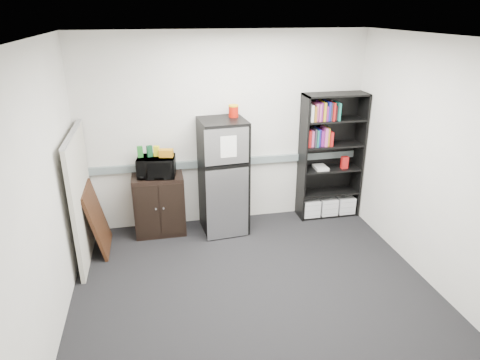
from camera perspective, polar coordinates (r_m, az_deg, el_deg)
The scene contains 18 objects.
floor at distance 5.03m, azimuth 1.74°, elevation -13.90°, with size 4.00×4.00×0.00m, color black.
wall_back at distance 6.01m, azimuth -2.00°, elevation 6.54°, with size 4.00×0.02×2.70m, color silver.
wall_right at distance 5.20m, azimuth 23.91°, elevation 2.17°, with size 0.02×3.50×2.70m, color silver.
wall_left at distance 4.39m, azimuth -24.36°, elevation -1.41°, with size 0.02×3.50×2.70m, color silver.
ceiling at distance 4.08m, azimuth 2.20°, elevation 18.51°, with size 4.00×3.50×0.02m, color white.
electrical_raceway at distance 6.11m, azimuth -1.90°, elevation 2.40°, with size 3.92×0.05×0.10m, color slate.
wall_note at distance 5.90m, azimuth -5.40°, elevation 8.19°, with size 0.14×0.00×0.10m, color white.
bookshelf at distance 6.40m, azimuth 11.98°, elevation 2.94°, with size 0.90×0.34×1.85m.
cubicle_partition at distance 5.55m, azimuth -20.39°, elevation -2.11°, with size 0.06×1.30×1.62m.
cabinet at distance 6.01m, azimuth -10.70°, elevation -3.23°, with size 0.68×0.46×0.85m.
microwave at distance 5.78m, azimuth -11.08°, elevation 1.75°, with size 0.49×0.33×0.27m, color black.
snack_box_a at distance 5.75m, azimuth -13.19°, elevation 3.69°, with size 0.07×0.05×0.15m, color #1B5F1F.
snack_box_b at distance 5.75m, azimuth -11.96°, elevation 3.79°, with size 0.07×0.05×0.15m, color #0D3A1F.
snack_box_c at distance 5.75m, azimuth -11.07°, elevation 3.81°, with size 0.07×0.05×0.14m, color yellow.
snack_bag at distance 5.71m, azimuth -9.81°, elevation 3.56°, with size 0.18×0.10×0.10m, color #BA7712.
refrigerator at distance 5.86m, azimuth -2.23°, elevation 0.43°, with size 0.65×0.67×1.59m.
coffee_can at distance 5.75m, azimuth -0.88°, elevation 9.30°, with size 0.13×0.13×0.18m.
framed_poster at distance 5.78m, azimuth -18.48°, elevation -4.89°, with size 0.24×0.69×0.88m.
Camera 1 is at (-0.98, -3.96, 2.94)m, focal length 32.00 mm.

